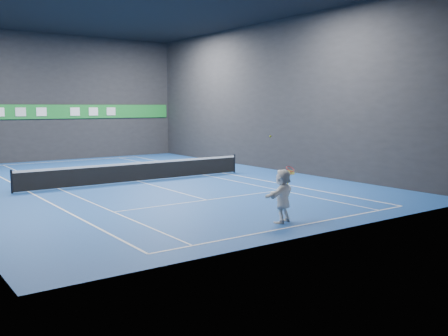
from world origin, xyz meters
TOP-DOWN VIEW (x-y plane):
  - ground at (0.00, 0.00)m, footprint 26.00×26.00m
  - ceiling at (0.00, 0.00)m, footprint 26.00×26.00m
  - wall_back at (0.00, 13.00)m, footprint 18.00×0.10m
  - wall_front at (0.00, -13.00)m, footprint 18.00×0.10m
  - wall_right at (9.00, 0.00)m, footprint 0.10×26.00m
  - baseline_near at (0.00, -11.89)m, footprint 10.98×0.08m
  - baseline_far at (0.00, 11.89)m, footprint 10.98×0.08m
  - sideline_doubles_left at (-5.49, 0.00)m, footprint 0.08×23.78m
  - sideline_doubles_right at (5.49, 0.00)m, footprint 0.08×23.78m
  - sideline_singles_left at (-4.11, 0.00)m, footprint 0.06×23.78m
  - sideline_singles_right at (4.11, 0.00)m, footprint 0.06×23.78m
  - service_line_near at (0.00, -6.40)m, footprint 8.23×0.06m
  - service_line_far at (0.00, 6.40)m, footprint 8.23×0.06m
  - center_service_line at (0.00, 0.00)m, footprint 0.06×12.80m
  - player at (-0.16, -11.23)m, footprint 1.75×1.12m
  - tennis_ball at (-0.57, -11.03)m, footprint 0.07×0.07m
  - tennis_net at (0.00, 0.00)m, footprint 12.50×0.10m
  - sponsor_banner at (0.00, 12.93)m, footprint 17.64×0.11m
  - tennis_racket at (0.20, -11.18)m, footprint 0.43×0.37m

SIDE VIEW (x-z plane):
  - ground at x=0.00m, z-range 0.00..0.00m
  - baseline_near at x=0.00m, z-range 0.00..0.01m
  - baseline_far at x=0.00m, z-range 0.00..0.01m
  - sideline_doubles_left at x=-5.49m, z-range 0.00..0.01m
  - sideline_doubles_right at x=5.49m, z-range 0.00..0.01m
  - sideline_singles_left at x=-4.11m, z-range 0.00..0.01m
  - sideline_singles_right at x=4.11m, z-range 0.00..0.01m
  - service_line_near at x=0.00m, z-range 0.00..0.01m
  - service_line_far at x=0.00m, z-range 0.00..0.01m
  - center_service_line at x=0.00m, z-range 0.00..0.01m
  - tennis_net at x=0.00m, z-range 0.00..1.07m
  - player at x=-0.16m, z-range 0.00..1.80m
  - tennis_racket at x=0.20m, z-range 1.39..2.03m
  - tennis_ball at x=-0.57m, z-range 2.85..2.92m
  - sponsor_banner at x=0.00m, z-range 3.00..4.00m
  - wall_back at x=0.00m, z-range 0.00..9.00m
  - wall_front at x=0.00m, z-range 0.00..9.00m
  - wall_right at x=9.00m, z-range 0.00..9.00m
  - ceiling at x=0.00m, z-range 9.00..9.00m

